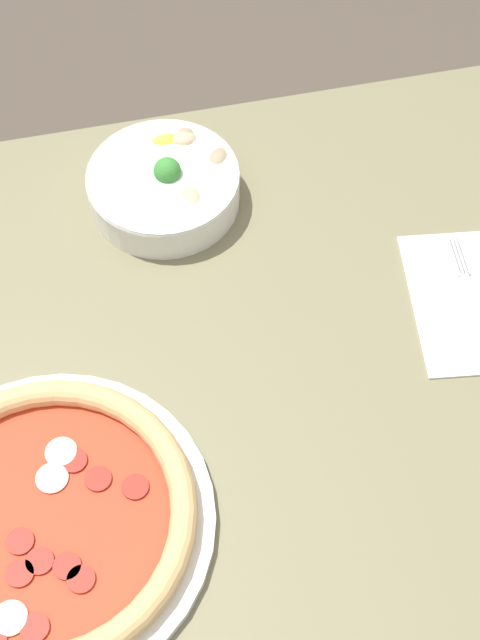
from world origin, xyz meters
name	(u,v)px	position (x,y,z in m)	size (l,w,h in m)	color
ground_plane	(182,603)	(0.00, 0.00, 0.00)	(8.00, 8.00, 0.00)	#4C4238
dining_table	(151,449)	(0.00, 0.00, 0.64)	(1.07, 0.79, 0.77)	#706B4C
pizza	(40,520)	(-0.11, -0.12, 0.79)	(0.32, 0.32, 0.04)	white
bowl	(161,185)	(0.07, 0.25, 0.80)	(0.18, 0.18, 0.07)	white
fork	(469,304)	(0.37, 0.03, 0.78)	(0.03, 0.18, 0.00)	silver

